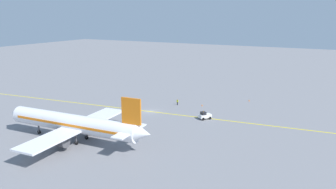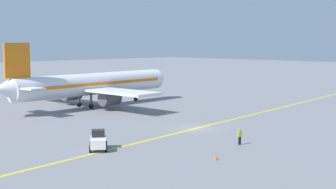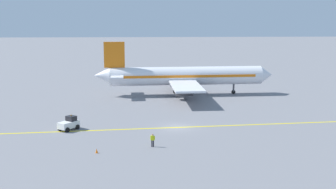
{
  "view_description": "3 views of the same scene",
  "coord_description": "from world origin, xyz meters",
  "px_view_note": "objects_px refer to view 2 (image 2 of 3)",
  "views": [
    {
      "loc": [
        -72.52,
        -43.39,
        25.35
      ],
      "look_at": [
        1.54,
        -4.63,
        4.91
      ],
      "focal_mm": 35.0,
      "sensor_mm": 36.0,
      "label": 1
    },
    {
      "loc": [
        37.76,
        -43.09,
        10.68
      ],
      "look_at": [
        -0.65,
        -4.18,
        4.56
      ],
      "focal_mm": 50.0,
      "sensor_mm": 36.0,
      "label": 2
    },
    {
      "loc": [
        65.69,
        -4.03,
        17.39
      ],
      "look_at": [
        0.51,
        -1.32,
        4.99
      ],
      "focal_mm": 50.0,
      "sensor_mm": 36.0,
      "label": 3
    }
  ],
  "objects_px": {
    "airplane_at_gate": "(92,85)",
    "traffic_cone_near_nose": "(216,157)",
    "baggage_tug_white": "(98,141)",
    "ground_crew_worker": "(240,136)"
  },
  "relations": [
    {
      "from": "airplane_at_gate",
      "to": "traffic_cone_near_nose",
      "type": "height_order",
      "value": "airplane_at_gate"
    },
    {
      "from": "baggage_tug_white",
      "to": "traffic_cone_near_nose",
      "type": "relative_size",
      "value": 5.98
    },
    {
      "from": "airplane_at_gate",
      "to": "ground_crew_worker",
      "type": "relative_size",
      "value": 21.14
    },
    {
      "from": "baggage_tug_white",
      "to": "ground_crew_worker",
      "type": "relative_size",
      "value": 1.96
    },
    {
      "from": "traffic_cone_near_nose",
      "to": "airplane_at_gate",
      "type": "bearing_deg",
      "value": 160.24
    },
    {
      "from": "ground_crew_worker",
      "to": "traffic_cone_near_nose",
      "type": "distance_m",
      "value": 7.14
    },
    {
      "from": "traffic_cone_near_nose",
      "to": "ground_crew_worker",
      "type": "bearing_deg",
      "value": 108.41
    },
    {
      "from": "baggage_tug_white",
      "to": "traffic_cone_near_nose",
      "type": "xyz_separation_m",
      "value": [
        10.9,
        5.07,
        -0.63
      ]
    },
    {
      "from": "baggage_tug_white",
      "to": "airplane_at_gate",
      "type": "bearing_deg",
      "value": 144.79
    },
    {
      "from": "airplane_at_gate",
      "to": "ground_crew_worker",
      "type": "xyz_separation_m",
      "value": [
        34.6,
        -6.49,
        -2.8
      ]
    }
  ]
}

